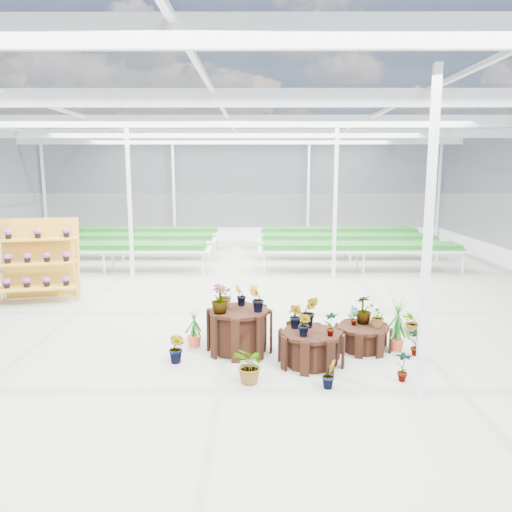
{
  "coord_description": "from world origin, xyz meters",
  "views": [
    {
      "loc": [
        0.73,
        -10.57,
        3.17
      ],
      "look_at": [
        0.7,
        0.27,
        1.3
      ],
      "focal_mm": 35.0,
      "sensor_mm": 36.0,
      "label": 1
    }
  ],
  "objects_px": {
    "plinth_tall": "(240,330)",
    "shelf_rack": "(38,261)",
    "plinth_mid": "(311,348)",
    "plinth_low": "(363,338)"
  },
  "relations": [
    {
      "from": "plinth_mid",
      "to": "shelf_rack",
      "type": "xyz_separation_m",
      "value": [
        -6.24,
        4.09,
        0.72
      ]
    },
    {
      "from": "plinth_tall",
      "to": "plinth_mid",
      "type": "xyz_separation_m",
      "value": [
        1.2,
        -0.6,
        -0.1
      ]
    },
    {
      "from": "plinth_mid",
      "to": "shelf_rack",
      "type": "distance_m",
      "value": 7.49
    },
    {
      "from": "plinth_mid",
      "to": "shelf_rack",
      "type": "bearing_deg",
      "value": 146.76
    },
    {
      "from": "plinth_tall",
      "to": "plinth_mid",
      "type": "bearing_deg",
      "value": -26.57
    },
    {
      "from": "plinth_mid",
      "to": "plinth_tall",
      "type": "bearing_deg",
      "value": 153.43
    },
    {
      "from": "plinth_low",
      "to": "shelf_rack",
      "type": "bearing_deg",
      "value": 154.91
    },
    {
      "from": "shelf_rack",
      "to": "plinth_low",
      "type": "bearing_deg",
      "value": -37.66
    },
    {
      "from": "plinth_tall",
      "to": "shelf_rack",
      "type": "xyz_separation_m",
      "value": [
        -5.04,
        3.49,
        0.62
      ]
    },
    {
      "from": "plinth_tall",
      "to": "plinth_mid",
      "type": "height_order",
      "value": "plinth_tall"
    }
  ]
}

